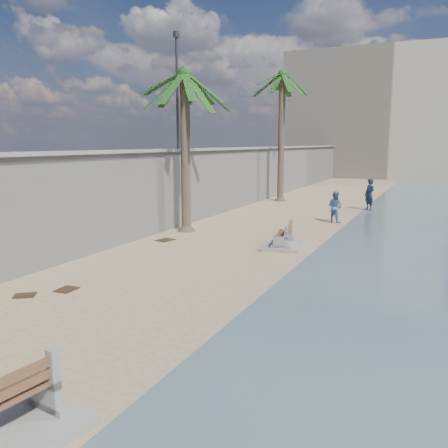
% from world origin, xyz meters
% --- Properties ---
extents(ground_plane, '(140.00, 140.00, 0.00)m').
position_xyz_m(ground_plane, '(0.00, 0.00, 0.00)').
color(ground_plane, tan).
extents(seawall, '(0.45, 70.00, 3.50)m').
position_xyz_m(seawall, '(-5.20, 20.00, 1.75)').
color(seawall, gray).
rests_on(seawall, ground_plane).
extents(wall_cap, '(0.80, 70.00, 0.12)m').
position_xyz_m(wall_cap, '(-5.20, 20.00, 3.55)').
color(wall_cap, gray).
rests_on(wall_cap, seawall).
extents(end_building, '(18.00, 12.00, 14.00)m').
position_xyz_m(end_building, '(-2.00, 52.00, 7.00)').
color(end_building, '#B7AA93').
rests_on(end_building, ground_plane).
extents(bench_far, '(1.72, 2.24, 0.85)m').
position_xyz_m(bench_far, '(0.74, 9.66, 0.37)').
color(bench_far, gray).
rests_on(bench_far, ground_plane).
extents(palm_mid, '(5.00, 5.00, 7.66)m').
position_xyz_m(palm_mid, '(-4.16, 11.00, 6.67)').
color(palm_mid, brown).
rests_on(palm_mid, ground_plane).
extents(palm_back, '(5.00, 5.00, 9.17)m').
position_xyz_m(palm_back, '(-3.80, 23.39, 8.13)').
color(palm_back, brown).
rests_on(palm_back, ground_plane).
extents(streetlight, '(0.28, 0.28, 5.12)m').
position_xyz_m(streetlight, '(-5.10, 12.00, 6.64)').
color(streetlight, '#2D2D33').
rests_on(streetlight, wall_cap).
extents(person_a, '(0.91, 0.89, 2.12)m').
position_xyz_m(person_a, '(2.29, 21.24, 1.06)').
color(person_a, '#131E36').
rests_on(person_a, ground_plane).
extents(person_b, '(1.01, 0.91, 1.72)m').
position_xyz_m(person_b, '(1.36, 16.07, 0.86)').
color(person_b, '#4A5C99').
rests_on(person_b, ground_plane).
extents(debris_b, '(0.67, 0.65, 0.03)m').
position_xyz_m(debris_b, '(-3.52, 1.30, 0.01)').
color(debris_b, '#382616').
rests_on(debris_b, ground_plane).
extents(debris_c, '(0.64, 0.75, 0.03)m').
position_xyz_m(debris_c, '(-3.93, 8.83, 0.01)').
color(debris_c, '#382616').
rests_on(debris_c, ground_plane).
extents(debris_d, '(0.48, 0.59, 0.03)m').
position_xyz_m(debris_d, '(-2.90, 2.13, 0.01)').
color(debris_d, '#382616').
rests_on(debris_d, ground_plane).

